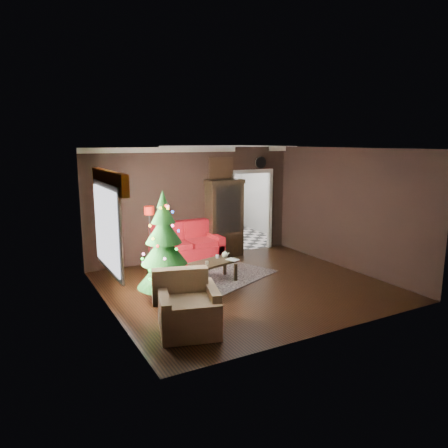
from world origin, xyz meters
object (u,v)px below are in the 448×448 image
christmas_tree (164,246)px  kitchen_table (221,229)px  loveseat (187,244)px  armchair (189,304)px  coffee_table (213,271)px  teapot (225,255)px  curio_cabinet (224,220)px  floor_lamp (150,238)px  wall_clock (261,162)px

christmas_tree → kitchen_table: (3.14, 3.70, -0.68)m
loveseat → kitchen_table: 2.45m
armchair → coffee_table: size_ratio=1.04×
teapot → loveseat: bearing=104.1°
curio_cabinet → coffee_table: (-1.19, -1.67, -0.73)m
christmas_tree → armchair: (-0.15, -1.43, -0.59)m
floor_lamp → loveseat: bearing=17.5°
teapot → floor_lamp: bearing=143.8°
teapot → kitchen_table: (1.47, 2.97, -0.13)m
floor_lamp → christmas_tree: size_ratio=0.73×
kitchen_table → wall_clock: bearing=-66.3°
coffee_table → kitchen_table: 3.61m
floor_lamp → coffee_table: 1.62m
kitchen_table → curio_cabinet: bearing=-114.4°
coffee_table → teapot: teapot is taller
floor_lamp → curio_cabinet: bearing=14.0°
christmas_tree → loveseat: bearing=56.9°
coffee_table → teapot: bearing=19.8°
curio_cabinet → armchair: (-2.63, -3.70, -0.49)m
loveseat → armchair: 3.79m
wall_clock → teapot: bearing=-139.6°
floor_lamp → teapot: floor_lamp is taller
loveseat → wall_clock: (2.35, 0.40, 1.88)m
loveseat → christmas_tree: (-1.34, -2.05, 0.55)m
armchair → teapot: 2.83m
loveseat → wall_clock: wall_clock is taller
loveseat → christmas_tree: bearing=-123.1°
coffee_table → wall_clock: 3.72m
christmas_tree → coffee_table: christmas_tree is taller
curio_cabinet → wall_clock: wall_clock is taller
coffee_table → wall_clock: (2.39, 1.85, 2.16)m
floor_lamp → coffee_table: size_ratio=1.53×
floor_lamp → armchair: size_ratio=1.47×
curio_cabinet → wall_clock: size_ratio=5.94×
curio_cabinet → christmas_tree: (-2.49, -2.27, 0.10)m
armchair → wall_clock: bearing=61.3°
armchair → kitchen_table: size_ratio=1.29×
curio_cabinet → armchair: curio_cabinet is taller
curio_cabinet → coffee_table: size_ratio=2.05×
loveseat → coffee_table: bearing=-91.6°
kitchen_table → floor_lamp: bearing=-145.1°
curio_cabinet → christmas_tree: 3.37m
floor_lamp → teapot: bearing=-36.2°
curio_cabinet → kitchen_table: 1.67m
teapot → wall_clock: size_ratio=0.49×
coffee_table → teapot: 0.49m
christmas_tree → armchair: bearing=-95.8°
christmas_tree → curio_cabinet: bearing=42.4°
loveseat → christmas_tree: 2.51m
floor_lamp → coffee_table: bearing=-48.8°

